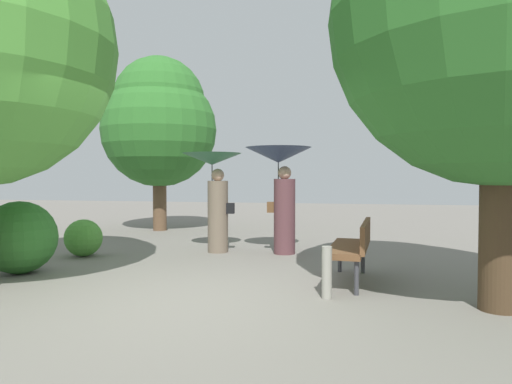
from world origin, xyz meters
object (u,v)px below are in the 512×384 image
Objects in this scene: path_marker_post at (327,272)px; park_bench at (354,245)px; tree_mid_left at (159,121)px; person_left at (215,183)px; person_right at (281,176)px.

park_bench is at bearing 71.56° from path_marker_post.
tree_mid_left is 7.48× the size of path_marker_post.
path_marker_post is (-0.30, -0.91, -0.20)m from park_bench.
person_right is (1.25, 0.08, 0.13)m from person_left.
path_marker_post is at bearing -14.41° from park_bench.
park_bench is 7.65m from tree_mid_left.
path_marker_post is at bearing -51.76° from tree_mid_left.
person_left is 0.41× the size of tree_mid_left.
person_right reaches higher than park_bench.
person_right is at bearing 108.87° from path_marker_post.
park_bench reaches higher than path_marker_post.
person_right reaches higher than path_marker_post.
person_left is 4.30m from tree_mid_left.
tree_mid_left is at bearing -131.41° from park_bench.
person_right is 1.29× the size of park_bench.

